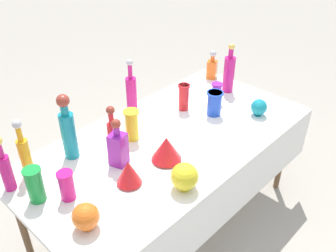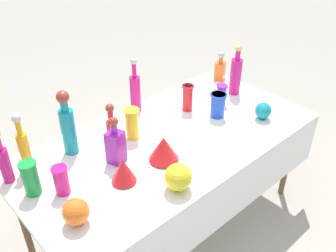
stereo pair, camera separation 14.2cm
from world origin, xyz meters
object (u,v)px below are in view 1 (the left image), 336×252
square_decanter_1 (118,147)px  slender_vase_2 (66,185)px  tall_bottle_0 (5,167)px  tall_bottle_3 (24,153)px  tall_bottle_4 (68,130)px  fluted_vase_1 (129,172)px  round_bowl_0 (259,107)px  slender_vase_1 (35,184)px  round_bowl_2 (86,217)px  tall_bottle_1 (112,132)px  square_decanter_0 (212,67)px  slender_vase_3 (184,96)px  fluted_vase_0 (166,148)px  tall_bottle_2 (229,72)px  slender_vase_4 (214,102)px  slender_vase_5 (132,124)px  round_bowl_1 (185,177)px  slender_vase_0 (217,92)px  tall_bottle_5 (131,92)px

square_decanter_1 → slender_vase_2: bearing=-176.4°
tall_bottle_0 → square_decanter_1: 0.60m
tall_bottle_3 → tall_bottle_4: 0.27m
fluted_vase_1 → round_bowl_0: size_ratio=1.25×
slender_vase_1 → round_bowl_2: 0.35m
tall_bottle_1 → square_decanter_0: 1.21m
square_decanter_0 → round_bowl_0: bearing=-111.8°
slender_vase_3 → fluted_vase_0: slender_vase_3 is taller
fluted_vase_1 → round_bowl_2: 0.36m
tall_bottle_2 → slender_vase_3: tall_bottle_2 is taller
square_decanter_1 → round_bowl_2: bearing=-148.4°
slender_vase_2 → round_bowl_0: slender_vase_2 is taller
fluted_vase_1 → tall_bottle_0: bearing=136.8°
square_decanter_1 → round_bowl_0: size_ratio=2.51×
tall_bottle_0 → round_bowl_2: 0.54m
slender_vase_4 → fluted_vase_0: (-0.61, -0.12, -0.01)m
tall_bottle_3 → fluted_vase_1: tall_bottle_3 is taller
tall_bottle_4 → slender_vase_5: tall_bottle_4 is taller
slender_vase_1 → slender_vase_2: 0.16m
square_decanter_1 → fluted_vase_1: 0.19m
square_decanter_0 → fluted_vase_1: bearing=-160.3°
round_bowl_1 → round_bowl_2: bearing=163.4°
tall_bottle_3 → slender_vase_4: tall_bottle_3 is taller
tall_bottle_3 → slender_vase_0: 1.41m
tall_bottle_3 → tall_bottle_4: (0.26, -0.03, 0.04)m
tall_bottle_2 → round_bowl_1: 1.18m
round_bowl_2 → slender_vase_1: bearing=100.4°
slender_vase_1 → fluted_vase_1: (0.41, -0.26, -0.03)m
slender_vase_4 → round_bowl_1: (-0.72, -0.36, -0.01)m
slender_vase_1 → round_bowl_0: 1.56m
round_bowl_0 → slender_vase_0: bearing=99.7°
square_decanter_0 → fluted_vase_1: (-1.35, -0.48, -0.02)m
tall_bottle_4 → round_bowl_2: 0.60m
slender_vase_3 → round_bowl_2: (-1.15, -0.40, -0.03)m
slender_vase_4 → slender_vase_5: (-0.60, 0.19, 0.02)m
tall_bottle_2 → slender_vase_5: tall_bottle_2 is taller
tall_bottle_0 → tall_bottle_5: 1.00m
tall_bottle_4 → fluted_vase_0: tall_bottle_4 is taller
fluted_vase_0 → fluted_vase_1: size_ratio=1.17×
tall_bottle_4 → slender_vase_5: bearing=-19.3°
tall_bottle_2 → slender_vase_0: bearing=-168.1°
slender_vase_5 → square_decanter_0: bearing=9.5°
tall_bottle_4 → fluted_vase_1: 0.46m
slender_vase_1 → round_bowl_1: slender_vase_1 is taller
tall_bottle_4 → square_decanter_1: (0.15, -0.26, -0.07)m
slender_vase_5 → fluted_vase_0: 0.31m
tall_bottle_1 → tall_bottle_0: bearing=168.1°
slender_vase_0 → slender_vase_1: bearing=178.1°
slender_vase_2 → slender_vase_3: size_ratio=0.86×
tall_bottle_4 → square_decanter_1: bearing=-60.6°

